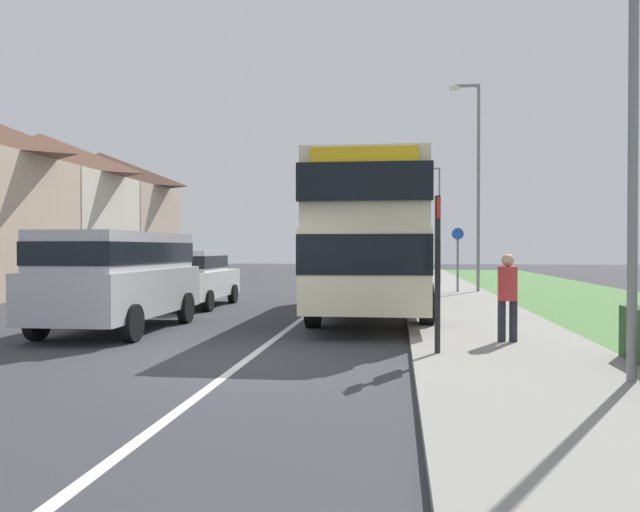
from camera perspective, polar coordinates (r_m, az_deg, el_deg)
ground_plane at (r=10.25m, az=-6.68°, el=-9.27°), size 120.00×120.00×0.00m
lane_marking_centre at (r=18.05m, az=-0.70°, el=-4.90°), size 0.14×60.00×0.01m
pavement_near_side at (r=16.01m, az=13.47°, el=-5.45°), size 3.20×68.00×0.12m
double_decker_bus at (r=17.09m, az=4.83°, el=1.95°), size 2.80×10.63×3.70m
parked_van_silver at (r=14.35m, az=-17.45°, el=-1.37°), size 2.11×4.97×2.11m
parked_car_white at (r=19.62m, az=-11.27°, el=-1.73°), size 1.93×4.40×1.71m
pedestrian_at_stop at (r=11.78m, az=16.34°, el=-3.21°), size 0.34×0.34×1.67m
bus_stop_sign at (r=10.26m, az=10.41°, el=-0.62°), size 0.09×0.52×2.60m
cycle_route_sign at (r=24.59m, az=12.14°, el=-0.09°), size 0.44×0.08×2.52m
street_lamp_near at (r=9.11m, az=25.46°, el=15.91°), size 1.14×0.20×7.26m
street_lamp_mid at (r=25.26m, az=13.68°, el=7.02°), size 1.14×0.20×7.99m
street_lamp_far at (r=44.80m, az=10.42°, el=3.80°), size 1.14×0.20×7.26m
house_terrace_far_side at (r=29.25m, az=-26.60°, el=4.01°), size 7.02×23.62×6.97m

